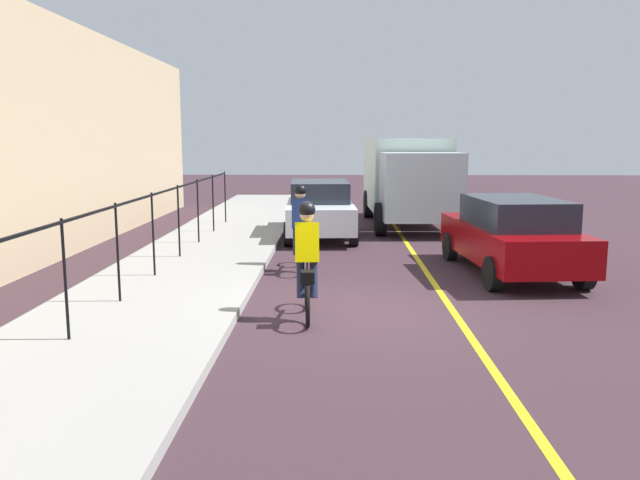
{
  "coord_description": "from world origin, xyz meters",
  "views": [
    {
      "loc": [
        -9.87,
        0.3,
        2.74
      ],
      "look_at": [
        1.05,
        0.58,
        1.0
      ],
      "focal_mm": 35.45,
      "sensor_mm": 36.0,
      "label": 1
    }
  ],
  "objects_px": {
    "cyclist_lead": "(300,228)",
    "parked_sedan_rear": "(320,208)",
    "box_truck_background": "(408,177)",
    "patrol_sedan": "(512,234)",
    "cyclist_follow": "(307,261)"
  },
  "relations": [
    {
      "from": "cyclist_lead",
      "to": "parked_sedan_rear",
      "type": "bearing_deg",
      "value": -7.05
    },
    {
      "from": "box_truck_background",
      "to": "patrol_sedan",
      "type": "bearing_deg",
      "value": 7.72
    },
    {
      "from": "cyclist_follow",
      "to": "patrol_sedan",
      "type": "distance_m",
      "value": 5.3
    },
    {
      "from": "patrol_sedan",
      "to": "cyclist_follow",
      "type": "bearing_deg",
      "value": 125.53
    },
    {
      "from": "cyclist_follow",
      "to": "box_truck_background",
      "type": "relative_size",
      "value": 0.27
    },
    {
      "from": "patrol_sedan",
      "to": "box_truck_background",
      "type": "xyz_separation_m",
      "value": [
        7.71,
        1.28,
        0.73
      ]
    },
    {
      "from": "cyclist_lead",
      "to": "cyclist_follow",
      "type": "xyz_separation_m",
      "value": [
        -3.65,
        -0.3,
        0.0
      ]
    },
    {
      "from": "cyclist_lead",
      "to": "box_truck_background",
      "type": "distance_m",
      "value": 8.13
    },
    {
      "from": "cyclist_follow",
      "to": "box_truck_background",
      "type": "bearing_deg",
      "value": -17.5
    },
    {
      "from": "cyclist_lead",
      "to": "box_truck_background",
      "type": "bearing_deg",
      "value": -25.83
    },
    {
      "from": "cyclist_lead",
      "to": "patrol_sedan",
      "type": "height_order",
      "value": "cyclist_lead"
    },
    {
      "from": "cyclist_follow",
      "to": "box_truck_background",
      "type": "height_order",
      "value": "box_truck_background"
    },
    {
      "from": "cyclist_lead",
      "to": "patrol_sedan",
      "type": "relative_size",
      "value": 0.4
    },
    {
      "from": "parked_sedan_rear",
      "to": "cyclist_lead",
      "type": "bearing_deg",
      "value": -6.2
    },
    {
      "from": "cyclist_follow",
      "to": "patrol_sedan",
      "type": "height_order",
      "value": "cyclist_follow"
    }
  ]
}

